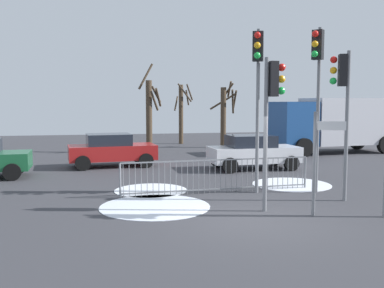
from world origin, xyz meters
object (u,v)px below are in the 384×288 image
(direction_sign_post, at_px, (317,157))
(car_white_mid, at_px, (253,151))
(delivery_truck, at_px, (333,122))
(traffic_light_rear_left, at_px, (317,73))
(bare_tree_centre, at_px, (225,114))
(bare_tree_right, at_px, (182,112))
(traffic_light_rear_right, at_px, (258,74))
(bare_tree_left, at_px, (150,113))
(car_red_trailing, at_px, (111,149))
(traffic_light_mid_left, at_px, (272,99))
(traffic_light_foreground_left, at_px, (343,92))

(direction_sign_post, distance_m, car_white_mid, 7.85)
(delivery_truck, bearing_deg, traffic_light_rear_left, 52.02)
(car_white_mid, relative_size, bare_tree_centre, 0.92)
(car_white_mid, relative_size, bare_tree_right, 0.93)
(traffic_light_rear_right, height_order, bare_tree_left, traffic_light_rear_right)
(car_red_trailing, bearing_deg, bare_tree_right, 57.52)
(traffic_light_rear_left, xyz_separation_m, direction_sign_post, (-1.30, -2.59, -2.28))
(car_red_trailing, xyz_separation_m, bare_tree_left, (2.31, 5.28, 1.50))
(traffic_light_rear_left, distance_m, traffic_light_mid_left, 3.04)
(car_white_mid, relative_size, car_red_trailing, 0.97)
(traffic_light_foreground_left, bearing_deg, car_white_mid, 24.70)
(traffic_light_mid_left, height_order, traffic_light_rear_right, traffic_light_rear_right)
(car_red_trailing, bearing_deg, car_white_mid, -24.73)
(bare_tree_centre, bearing_deg, bare_tree_right, 125.80)
(traffic_light_foreground_left, relative_size, bare_tree_centre, 1.03)
(traffic_light_foreground_left, xyz_separation_m, direction_sign_post, (-1.50, -1.45, -1.68))
(traffic_light_rear_right, height_order, bare_tree_centre, traffic_light_rear_right)
(car_red_trailing, bearing_deg, bare_tree_centre, 38.18)
(traffic_light_rear_left, bearing_deg, bare_tree_centre, -46.57)
(traffic_light_mid_left, xyz_separation_m, car_white_mid, (2.04, 7.02, -2.17))
(traffic_light_foreground_left, xyz_separation_m, delivery_truck, (6.14, 11.18, -1.43))
(traffic_light_rear_left, relative_size, direction_sign_post, 1.96)
(car_red_trailing, bearing_deg, direction_sign_post, -69.54)
(traffic_light_rear_right, height_order, car_white_mid, traffic_light_rear_right)
(traffic_light_mid_left, height_order, bare_tree_right, bare_tree_right)
(car_white_mid, xyz_separation_m, bare_tree_centre, (1.33, 9.05, 1.40))
(traffic_light_foreground_left, distance_m, traffic_light_mid_left, 2.56)
(traffic_light_mid_left, xyz_separation_m, bare_tree_centre, (3.38, 16.08, -0.77))
(traffic_light_foreground_left, height_order, car_white_mid, traffic_light_foreground_left)
(car_red_trailing, bearing_deg, traffic_light_foreground_left, -58.59)
(bare_tree_centre, distance_m, bare_tree_right, 3.78)
(traffic_light_rear_left, xyz_separation_m, traffic_light_mid_left, (-2.25, -1.87, -0.83))
(direction_sign_post, xyz_separation_m, delivery_truck, (7.63, 12.63, 0.25))
(car_red_trailing, height_order, bare_tree_right, bare_tree_right)
(car_white_mid, distance_m, delivery_truck, 8.22)
(traffic_light_mid_left, relative_size, traffic_light_rear_right, 0.78)
(traffic_light_foreground_left, relative_size, bare_tree_right, 1.04)
(traffic_light_rear_left, height_order, traffic_light_rear_right, traffic_light_rear_left)
(delivery_truck, xyz_separation_m, bare_tree_left, (-10.16, 2.41, 0.53))
(traffic_light_mid_left, distance_m, car_red_trailing, 10.08)
(car_red_trailing, distance_m, bare_tree_left, 5.95)
(car_white_mid, bearing_deg, car_red_trailing, 159.68)
(traffic_light_foreground_left, relative_size, traffic_light_mid_left, 1.08)
(traffic_light_rear_left, bearing_deg, direction_sign_post, 111.32)
(traffic_light_mid_left, height_order, car_white_mid, traffic_light_mid_left)
(car_white_mid, xyz_separation_m, bare_tree_left, (-3.62, 7.30, 1.50))
(car_red_trailing, relative_size, bare_tree_centre, 0.94)
(traffic_light_rear_right, height_order, direction_sign_post, traffic_light_rear_right)
(traffic_light_rear_left, height_order, traffic_light_mid_left, traffic_light_rear_left)
(direction_sign_post, bearing_deg, bare_tree_left, 116.51)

